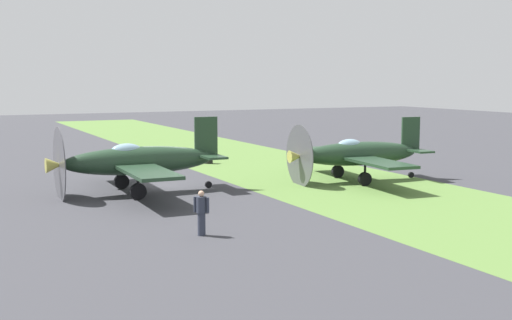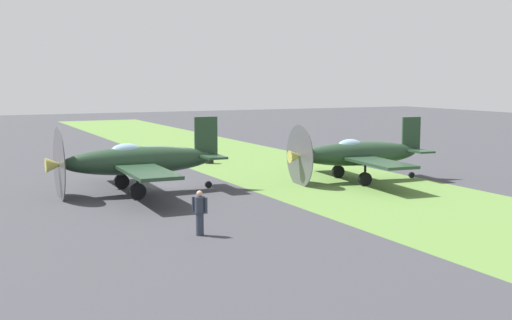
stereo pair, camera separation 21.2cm
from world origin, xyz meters
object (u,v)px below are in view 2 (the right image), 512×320
airplane_lead (137,161)px  ground_crew_chief (200,212)px  airplane_wingman (357,154)px  fuel_drum (209,157)px

airplane_lead → ground_crew_chief: 10.18m
airplane_lead → airplane_wingman: bearing=-96.2°
airplane_wingman → fuel_drum: 12.27m
ground_crew_chief → airplane_wingman: bearing=-104.0°
airplane_lead → fuel_drum: bearing=-38.2°
airplane_wingman → ground_crew_chief: bearing=128.6°
airplane_lead → ground_crew_chief: bearing=178.8°
airplane_wingman → fuel_drum: bearing=28.0°
airplane_lead → airplane_wingman: (-1.58, -12.63, -0.10)m
airplane_lead → ground_crew_chief: (-10.14, 0.37, -0.79)m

